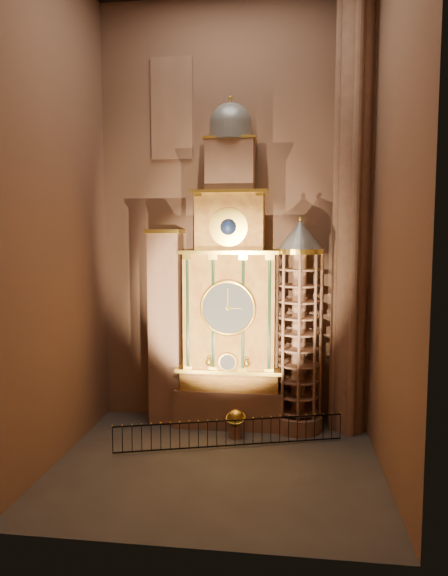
# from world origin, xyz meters

# --- Properties ---
(floor) EXTENTS (14.00, 14.00, 0.00)m
(floor) POSITION_xyz_m (0.00, 0.00, 0.00)
(floor) COLOR #383330
(floor) RESTS_ON ground
(wall_back) EXTENTS (22.00, 0.00, 22.00)m
(wall_back) POSITION_xyz_m (0.00, 6.00, 11.00)
(wall_back) COLOR brown
(wall_back) RESTS_ON floor
(wall_left) EXTENTS (0.00, 22.00, 22.00)m
(wall_left) POSITION_xyz_m (-7.00, 0.00, 11.00)
(wall_left) COLOR brown
(wall_left) RESTS_ON floor
(wall_right) EXTENTS (0.00, 22.00, 22.00)m
(wall_right) POSITION_xyz_m (7.00, 0.00, 11.00)
(wall_right) COLOR brown
(wall_right) RESTS_ON floor
(astronomical_clock) EXTENTS (5.60, 2.41, 16.70)m
(astronomical_clock) POSITION_xyz_m (0.00, 4.96, 6.68)
(astronomical_clock) COLOR #8C634C
(astronomical_clock) RESTS_ON floor
(portrait_tower) EXTENTS (1.80, 1.60, 10.20)m
(portrait_tower) POSITION_xyz_m (-3.40, 4.98, 5.15)
(portrait_tower) COLOR #8C634C
(portrait_tower) RESTS_ON floor
(stair_turret) EXTENTS (2.50, 2.50, 10.80)m
(stair_turret) POSITION_xyz_m (3.50, 4.70, 5.27)
(stair_turret) COLOR #8C634C
(stair_turret) RESTS_ON floor
(gothic_pier) EXTENTS (2.04, 2.04, 22.00)m
(gothic_pier) POSITION_xyz_m (6.10, 5.00, 11.00)
(gothic_pier) COLOR #8C634C
(gothic_pier) RESTS_ON floor
(stained_glass_window) EXTENTS (2.20, 0.14, 5.20)m
(stained_glass_window) POSITION_xyz_m (-3.20, 5.92, 16.50)
(stained_glass_window) COLOR navy
(stained_glass_window) RESTS_ON wall_back
(celestial_globe) EXTENTS (1.03, 0.97, 1.41)m
(celestial_globe) POSITION_xyz_m (0.48, 3.19, 0.84)
(celestial_globe) COLOR #8C634C
(celestial_globe) RESTS_ON floor
(iron_railing) EXTENTS (10.34, 3.11, 1.27)m
(iron_railing) POSITION_xyz_m (0.37, 1.95, 0.69)
(iron_railing) COLOR black
(iron_railing) RESTS_ON floor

